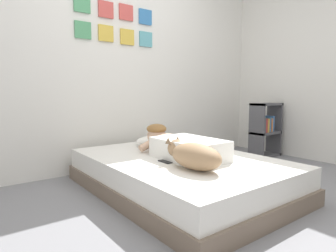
% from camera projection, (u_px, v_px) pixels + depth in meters
% --- Properties ---
extents(ground_plane, '(12.93, 12.93, 0.00)m').
position_uv_depth(ground_plane, '(214.00, 208.00, 2.25)').
color(ground_plane, gray).
extents(back_wall, '(4.46, 0.12, 2.50)m').
position_uv_depth(back_wall, '(115.00, 62.00, 3.39)').
color(back_wall, silver).
rests_on(back_wall, ground).
extents(side_wall_right, '(0.10, 6.15, 2.50)m').
position_uv_depth(side_wall_right, '(323.00, 65.00, 3.71)').
color(side_wall_right, silver).
rests_on(side_wall_right, ground).
extents(bed, '(1.35, 1.98, 0.31)m').
position_uv_depth(bed, '(179.00, 174.00, 2.64)').
color(bed, '#726051').
rests_on(bed, ground).
extents(pillow, '(0.52, 0.32, 0.11)m').
position_uv_depth(pillow, '(158.00, 140.00, 3.24)').
color(pillow, white).
rests_on(pillow, bed).
extents(person_lying, '(0.43, 0.92, 0.27)m').
position_uv_depth(person_lying, '(179.00, 145.00, 2.63)').
color(person_lying, white).
rests_on(person_lying, bed).
extents(dog, '(0.26, 0.57, 0.21)m').
position_uv_depth(dog, '(193.00, 155.00, 2.22)').
color(dog, '#9E7A56').
rests_on(dog, bed).
extents(coffee_cup, '(0.12, 0.09, 0.07)m').
position_uv_depth(coffee_cup, '(155.00, 144.00, 3.06)').
color(coffee_cup, '#D84C47').
rests_on(coffee_cup, bed).
extents(cell_phone, '(0.07, 0.14, 0.01)m').
position_uv_depth(cell_phone, '(166.00, 162.00, 2.43)').
color(cell_phone, black).
rests_on(cell_phone, bed).
extents(bookshelf, '(0.45, 0.24, 0.75)m').
position_uv_depth(bookshelf, '(265.00, 129.00, 4.04)').
color(bookshelf, '#4C4C51').
rests_on(bookshelf, ground).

